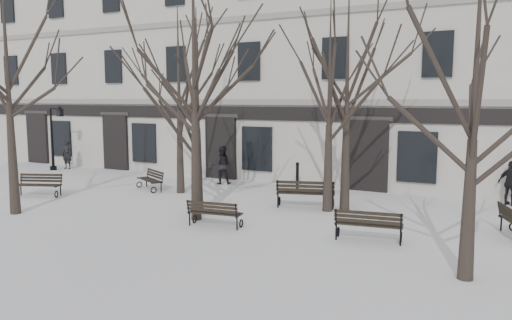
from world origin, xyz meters
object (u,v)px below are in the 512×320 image
Objects in this scene: bench_1 at (214,213)px; bench_4 at (306,193)px; bench_3 at (151,179)px; bench_2 at (368,224)px; bench_0 at (39,184)px; lamp_post at (55,133)px; tree_1 at (197,87)px; tree_3 at (476,67)px; tree_0 at (6,49)px; tree_2 at (194,38)px.

bench_4 is (1.43, 3.63, 0.10)m from bench_1.
bench_3 reaches higher than bench_1.
bench_2 is 0.87× the size of bench_4.
bench_2 is at bearing -179.58° from bench_1.
bench_0 is at bearing -105.93° from bench_3.
lamp_post reaches higher than bench_2.
tree_1 is 3.65× the size of bench_2.
tree_3 is 4.22× the size of bench_1.
bench_4 is (8.17, 5.15, -4.77)m from tree_0.
bench_0 is 0.86× the size of bench_4.
tree_1 reaches higher than lamp_post.
tree_0 reaches higher than bench_2.
tree_1 is 6.96m from bench_2.
bench_1 is at bearing -0.99° from bench_2.
tree_0 is 6.10m from tree_2.
tree_1 is at bearing 28.57° from tree_0.
bench_2 is 18.87m from lamp_post.
tree_3 is 14.06m from bench_3.
bench_2 is 4.26m from bench_4.
bench_2 is (11.16, 2.12, -4.84)m from tree_0.
tree_1 is 4.21m from bench_1.
tree_2 is at bearing -35.68° from bench_1.
tree_2 is at bearing -8.34° from bench_3.
bench_4 is (2.43, 3.08, -5.01)m from tree_2.
bench_3 is at bearing 147.72° from tree_1.
bench_1 is 14.95m from lamp_post.
bench_4 is at bearing 25.89° from bench_3.
tree_2 is 1.27× the size of tree_3.
lamp_post is (-5.05, 5.21, 1.48)m from bench_0.
bench_0 is 1.08× the size of bench_1.
bench_4 is at bearing -6.39° from bench_0.
lamp_post reaches higher than bench_0.
tree_0 is 4.07× the size of bench_4.
tree_1 is 5.14m from bench_4.
tree_2 is at bearing -24.33° from bench_0.
tree_1 is at bearing 119.32° from tree_2.
tree_0 is at bearing -48.04° from lamp_post.
bench_0 is at bearing -1.32° from bench_4.
lamp_post is at bearing -25.60° from bench_2.
bench_0 is (-1.79, 2.39, -4.85)m from tree_0.
bench_3 is 0.81× the size of bench_4.
bench_4 is (-5.51, 4.82, -3.84)m from tree_3.
bench_2 is at bearing 144.79° from tree_3.
lamp_post is at bearing 160.49° from tree_3.
tree_0 is 0.96× the size of tree_2.
bench_4 is at bearing -9.29° from lamp_post.
tree_2 is at bearing -23.76° from lamp_post.
tree_0 is at bearing -75.06° from bench_0.
tree_2 is (0.45, -0.81, 1.41)m from tree_1.
bench_2 is at bearing -23.08° from bench_0.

